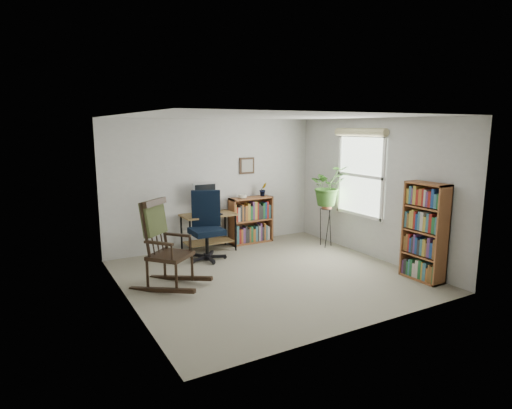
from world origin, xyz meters
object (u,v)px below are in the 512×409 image
low_bookshelf (251,220)px  tall_bookshelf (425,232)px  office_chair (207,226)px  rocking_chair (170,244)px  desk (209,232)px

low_bookshelf → tall_bookshelf: (1.23, -3.07, 0.28)m
office_chair → rocking_chair: bearing=-114.6°
rocking_chair → tall_bookshelf: size_ratio=0.87×
rocking_chair → tall_bookshelf: tall_bookshelf is taller
tall_bookshelf → low_bookshelf: bearing=111.8°
rocking_chair → tall_bookshelf: 3.71m
office_chair → rocking_chair: size_ratio=0.93×
desk → tall_bookshelf: bearing=-53.5°
desk → office_chair: 0.59m
office_chair → low_bookshelf: bearing=47.9°
desk → office_chair: bearing=-116.3°
rocking_chair → desk: bearing=9.8°
tall_bookshelf → desk: bearing=126.5°
office_chair → tall_bookshelf: size_ratio=0.82×
rocking_chair → low_bookshelf: 2.63m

